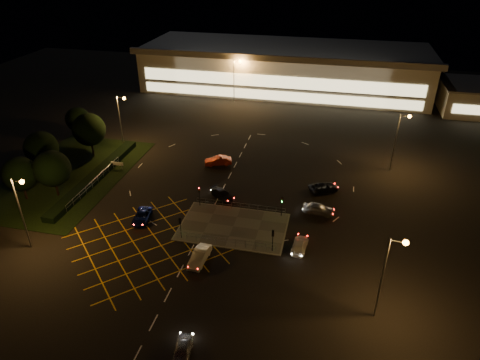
% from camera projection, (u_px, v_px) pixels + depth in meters
% --- Properties ---
extents(ground, '(180.00, 180.00, 0.00)m').
position_uv_depth(ground, '(223.00, 217.00, 60.22)').
color(ground, black).
rests_on(ground, ground).
extents(pedestrian_island, '(14.00, 9.00, 0.12)m').
position_uv_depth(pedestrian_island, '(233.00, 227.00, 58.10)').
color(pedestrian_island, '#4C4944').
rests_on(pedestrian_island, ground).
extents(grass_verge, '(18.00, 30.00, 0.08)m').
position_uv_depth(grass_verge, '(69.00, 175.00, 70.75)').
color(grass_verge, black).
rests_on(grass_verge, ground).
extents(hedge, '(2.00, 26.00, 1.00)m').
position_uv_depth(hedge, '(96.00, 176.00, 69.55)').
color(hedge, black).
rests_on(hedge, ground).
extents(supermarket, '(72.00, 26.50, 10.50)m').
position_uv_depth(supermarket, '(284.00, 67.00, 110.19)').
color(supermarket, beige).
rests_on(supermarket, ground).
extents(streetlight_sw, '(1.78, 0.56, 10.03)m').
position_uv_depth(streetlight_sw, '(22.00, 204.00, 51.01)').
color(streetlight_sw, slate).
rests_on(streetlight_sw, ground).
extents(streetlight_se, '(1.78, 0.56, 10.03)m').
position_uv_depth(streetlight_se, '(389.00, 268.00, 41.13)').
color(streetlight_se, slate).
rests_on(streetlight_se, ground).
extents(streetlight_nw, '(1.78, 0.56, 10.03)m').
position_uv_depth(streetlight_nw, '(121.00, 115.00, 76.86)').
color(streetlight_nw, slate).
rests_on(streetlight_nw, ground).
extents(streetlight_ne, '(1.78, 0.56, 10.03)m').
position_uv_depth(streetlight_ne, '(399.00, 134.00, 69.21)').
color(streetlight_ne, slate).
rests_on(streetlight_ne, ground).
extents(streetlight_far_left, '(1.78, 0.56, 10.03)m').
position_uv_depth(streetlight_far_left, '(236.00, 75.00, 99.60)').
color(streetlight_far_left, slate).
rests_on(streetlight_far_left, ground).
extents(streetlight_far_right, '(1.78, 0.56, 10.03)m').
position_uv_depth(streetlight_far_right, '(415.00, 84.00, 93.50)').
color(streetlight_far_right, slate).
rests_on(streetlight_far_right, ground).
extents(signal_sw, '(0.28, 0.30, 3.15)m').
position_uv_depth(signal_sw, '(180.00, 224.00, 54.75)').
color(signal_sw, black).
rests_on(signal_sw, pedestrian_island).
extents(signal_se, '(0.28, 0.30, 3.15)m').
position_uv_depth(signal_se, '(273.00, 236.00, 52.41)').
color(signal_se, black).
rests_on(signal_se, pedestrian_island).
extents(signal_nw, '(0.28, 0.30, 3.15)m').
position_uv_depth(signal_nw, '(199.00, 192.00, 61.53)').
color(signal_nw, black).
rests_on(signal_nw, pedestrian_island).
extents(signal_ne, '(0.28, 0.30, 3.15)m').
position_uv_depth(signal_ne, '(282.00, 202.00, 59.19)').
color(signal_ne, black).
rests_on(signal_ne, pedestrian_island).
extents(tree_a, '(5.04, 5.04, 6.86)m').
position_uv_depth(tree_a, '(20.00, 174.00, 62.24)').
color(tree_a, black).
rests_on(tree_a, ground).
extents(tree_b, '(5.40, 5.40, 7.35)m').
position_uv_depth(tree_b, '(41.00, 148.00, 69.27)').
color(tree_b, black).
rests_on(tree_b, ground).
extents(tree_c, '(5.76, 5.76, 7.84)m').
position_uv_depth(tree_c, '(89.00, 130.00, 75.12)').
color(tree_c, black).
rests_on(tree_c, ground).
extents(tree_d, '(4.68, 4.68, 6.37)m').
position_uv_depth(tree_d, '(78.00, 119.00, 81.84)').
color(tree_d, black).
rests_on(tree_d, ground).
extents(tree_e, '(5.40, 5.40, 7.35)m').
position_uv_depth(tree_e, '(52.00, 169.00, 63.00)').
color(tree_e, black).
rests_on(tree_e, ground).
extents(car_near_silver, '(2.15, 4.12, 1.34)m').
position_uv_depth(car_near_silver, '(182.00, 351.00, 39.78)').
color(car_near_silver, silver).
rests_on(car_near_silver, ground).
extents(car_queue_white, '(1.88, 4.59, 1.48)m').
position_uv_depth(car_queue_white, '(200.00, 256.00, 51.60)').
color(car_queue_white, silver).
rests_on(car_queue_white, ground).
extents(car_left_blue, '(2.85, 4.82, 1.26)m').
position_uv_depth(car_left_blue, '(142.00, 216.00, 59.26)').
color(car_left_blue, navy).
rests_on(car_left_blue, ground).
extents(car_far_dkgrey, '(4.56, 4.04, 1.27)m').
position_uv_depth(car_far_dkgrey, '(222.00, 194.00, 64.40)').
color(car_far_dkgrey, black).
rests_on(car_far_dkgrey, ground).
extents(car_right_silver, '(4.64, 2.20, 1.53)m').
position_uv_depth(car_right_silver, '(318.00, 209.00, 60.66)').
color(car_right_silver, '#9D9FA3').
rests_on(car_right_silver, ground).
extents(car_circ_red, '(4.89, 3.08, 1.52)m').
position_uv_depth(car_circ_red, '(218.00, 161.00, 73.83)').
color(car_circ_red, '#97230B').
rests_on(car_circ_red, ground).
extents(car_east_grey, '(5.19, 4.14, 1.31)m').
position_uv_depth(car_east_grey, '(324.00, 187.00, 66.10)').
color(car_east_grey, black).
rests_on(car_east_grey, ground).
extents(car_approach_white, '(2.11, 4.45, 1.25)m').
position_uv_depth(car_approach_white, '(300.00, 245.00, 53.71)').
color(car_approach_white, '#BDBDBD').
rests_on(car_approach_white, ground).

